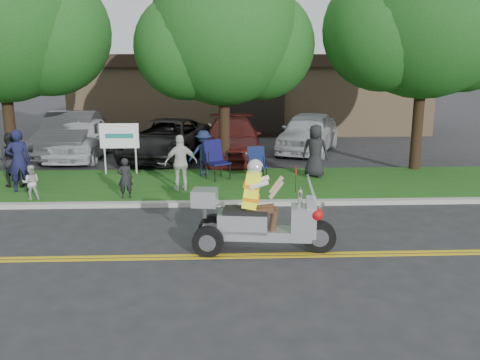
{
  "coord_description": "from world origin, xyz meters",
  "views": [
    {
      "loc": [
        0.31,
        -9.78,
        3.74
      ],
      "look_at": [
        0.8,
        2.0,
        0.94
      ],
      "focal_mm": 38.0,
      "sensor_mm": 36.0,
      "label": 1
    }
  ],
  "objects_px": {
    "trike_scooter": "(257,220)",
    "parked_car_far_left": "(81,138)",
    "lawn_chair_b": "(215,157)",
    "parked_car_mid": "(166,140)",
    "spectator_adult_right": "(181,163)",
    "spectator_adult_mid": "(11,160)",
    "lawn_chair_a": "(257,161)",
    "parked_car_right": "(232,139)",
    "parked_car_left": "(72,134)",
    "spectator_adult_left": "(19,161)",
    "parked_car_far_right": "(308,132)"
  },
  "relations": [
    {
      "from": "lawn_chair_a",
      "to": "parked_car_far_right",
      "type": "distance_m",
      "value": 5.95
    },
    {
      "from": "spectator_adult_right",
      "to": "lawn_chair_b",
      "type": "bearing_deg",
      "value": -139.77
    },
    {
      "from": "spectator_adult_right",
      "to": "parked_car_mid",
      "type": "xyz_separation_m",
      "value": [
        -0.93,
        5.23,
        -0.14
      ]
    },
    {
      "from": "spectator_adult_left",
      "to": "parked_car_right",
      "type": "bearing_deg",
      "value": -160.48
    },
    {
      "from": "parked_car_right",
      "to": "parked_car_left",
      "type": "bearing_deg",
      "value": 173.25
    },
    {
      "from": "lawn_chair_a",
      "to": "parked_car_right",
      "type": "bearing_deg",
      "value": 91.55
    },
    {
      "from": "trike_scooter",
      "to": "parked_car_far_right",
      "type": "xyz_separation_m",
      "value": [
        2.96,
        11.14,
        0.17
      ]
    },
    {
      "from": "spectator_adult_right",
      "to": "parked_car_right",
      "type": "height_order",
      "value": "spectator_adult_right"
    },
    {
      "from": "lawn_chair_a",
      "to": "parked_car_left",
      "type": "bearing_deg",
      "value": 137.49
    },
    {
      "from": "parked_car_left",
      "to": "parked_car_right",
      "type": "relative_size",
      "value": 0.99
    },
    {
      "from": "parked_car_left",
      "to": "parked_car_right",
      "type": "distance_m",
      "value": 6.37
    },
    {
      "from": "spectator_adult_left",
      "to": "parked_car_left",
      "type": "bearing_deg",
      "value": -108.37
    },
    {
      "from": "parked_car_left",
      "to": "lawn_chair_a",
      "type": "bearing_deg",
      "value": -37.39
    },
    {
      "from": "spectator_adult_right",
      "to": "parked_car_left",
      "type": "distance_m",
      "value": 7.66
    },
    {
      "from": "lawn_chair_b",
      "to": "parked_car_left",
      "type": "distance_m",
      "value": 7.32
    },
    {
      "from": "parked_car_left",
      "to": "parked_car_right",
      "type": "height_order",
      "value": "parked_car_left"
    },
    {
      "from": "spectator_adult_left",
      "to": "parked_car_right",
      "type": "distance_m",
      "value": 7.96
    },
    {
      "from": "lawn_chair_a",
      "to": "spectator_adult_mid",
      "type": "height_order",
      "value": "spectator_adult_mid"
    },
    {
      "from": "spectator_adult_left",
      "to": "parked_car_mid",
      "type": "bearing_deg",
      "value": -145.17
    },
    {
      "from": "spectator_adult_right",
      "to": "parked_car_left",
      "type": "relative_size",
      "value": 0.3
    },
    {
      "from": "trike_scooter",
      "to": "parked_car_far_left",
      "type": "distance_m",
      "value": 11.73
    },
    {
      "from": "lawn_chair_b",
      "to": "parked_car_mid",
      "type": "distance_m",
      "value": 4.25
    },
    {
      "from": "spectator_adult_mid",
      "to": "parked_car_left",
      "type": "bearing_deg",
      "value": -99.57
    },
    {
      "from": "parked_car_far_left",
      "to": "lawn_chair_b",
      "type": "bearing_deg",
      "value": -36.9
    },
    {
      "from": "parked_car_far_right",
      "to": "parked_car_right",
      "type": "bearing_deg",
      "value": -134.39
    },
    {
      "from": "lawn_chair_b",
      "to": "spectator_adult_right",
      "type": "relative_size",
      "value": 0.76
    },
    {
      "from": "trike_scooter",
      "to": "parked_car_far_left",
      "type": "xyz_separation_m",
      "value": [
        -6.04,
        10.06,
        0.14
      ]
    },
    {
      "from": "spectator_adult_left",
      "to": "parked_car_mid",
      "type": "relative_size",
      "value": 0.32
    },
    {
      "from": "parked_car_right",
      "to": "trike_scooter",
      "type": "bearing_deg",
      "value": -87.62
    },
    {
      "from": "trike_scooter",
      "to": "lawn_chair_a",
      "type": "height_order",
      "value": "trike_scooter"
    },
    {
      "from": "spectator_adult_right",
      "to": "parked_car_far_left",
      "type": "relative_size",
      "value": 0.34
    },
    {
      "from": "parked_car_left",
      "to": "parked_car_mid",
      "type": "xyz_separation_m",
      "value": [
        3.8,
        -0.79,
        -0.11
      ]
    },
    {
      "from": "parked_car_left",
      "to": "spectator_adult_mid",
      "type": "bearing_deg",
      "value": -95.71
    },
    {
      "from": "trike_scooter",
      "to": "spectator_adult_left",
      "type": "height_order",
      "value": "spectator_adult_left"
    },
    {
      "from": "lawn_chair_a",
      "to": "parked_car_far_right",
      "type": "bearing_deg",
      "value": 56.86
    },
    {
      "from": "spectator_adult_left",
      "to": "lawn_chair_a",
      "type": "bearing_deg",
      "value": 169.35
    },
    {
      "from": "spectator_adult_mid",
      "to": "trike_scooter",
      "type": "bearing_deg",
      "value": 135.83
    },
    {
      "from": "trike_scooter",
      "to": "parked_car_far_left",
      "type": "height_order",
      "value": "trike_scooter"
    },
    {
      "from": "parked_car_left",
      "to": "parked_car_mid",
      "type": "distance_m",
      "value": 3.88
    },
    {
      "from": "parked_car_mid",
      "to": "lawn_chair_b",
      "type": "bearing_deg",
      "value": -50.32
    },
    {
      "from": "lawn_chair_a",
      "to": "lawn_chair_b",
      "type": "distance_m",
      "value": 1.29
    },
    {
      "from": "lawn_chair_b",
      "to": "spectator_adult_left",
      "type": "xyz_separation_m",
      "value": [
        -5.5,
        -1.36,
        0.21
      ]
    },
    {
      "from": "parked_car_left",
      "to": "parked_car_mid",
      "type": "height_order",
      "value": "parked_car_left"
    },
    {
      "from": "parked_car_mid",
      "to": "parked_car_right",
      "type": "distance_m",
      "value": 2.51
    },
    {
      "from": "spectator_adult_mid",
      "to": "parked_car_left",
      "type": "relative_size",
      "value": 0.3
    },
    {
      "from": "trike_scooter",
      "to": "spectator_adult_mid",
      "type": "relative_size",
      "value": 1.8
    },
    {
      "from": "lawn_chair_a",
      "to": "lawn_chair_b",
      "type": "relative_size",
      "value": 0.85
    },
    {
      "from": "trike_scooter",
      "to": "lawn_chair_a",
      "type": "relative_size",
      "value": 2.79
    },
    {
      "from": "lawn_chair_b",
      "to": "parked_car_left",
      "type": "bearing_deg",
      "value": 108.42
    },
    {
      "from": "spectator_adult_mid",
      "to": "spectator_adult_right",
      "type": "distance_m",
      "value": 5.04
    }
  ]
}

